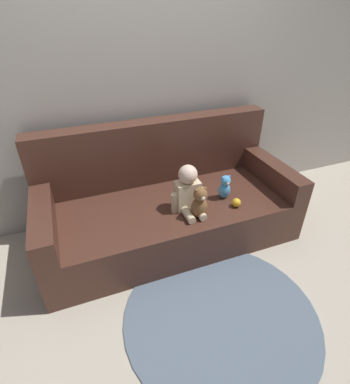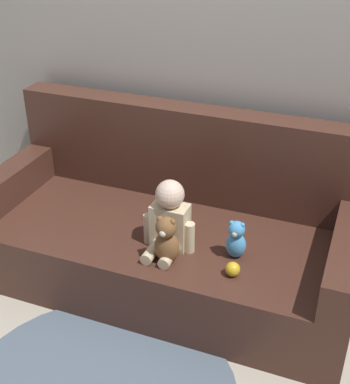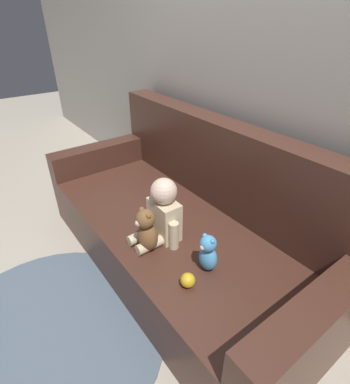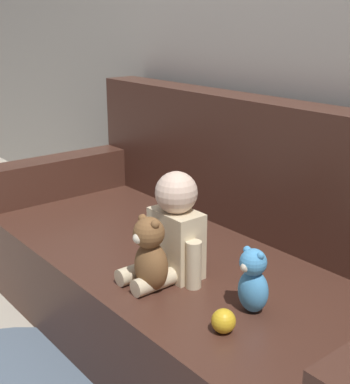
# 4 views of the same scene
# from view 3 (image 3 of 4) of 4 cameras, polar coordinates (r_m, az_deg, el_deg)

# --- Properties ---
(ground_plane) EXTENTS (12.00, 12.00, 0.00)m
(ground_plane) POSITION_cam_3_polar(r_m,az_deg,el_deg) (2.25, 0.07, -13.19)
(ground_plane) COLOR #B7AD99
(wall_back) EXTENTS (8.00, 0.05, 2.60)m
(wall_back) POSITION_cam_3_polar(r_m,az_deg,el_deg) (2.02, 14.27, 22.62)
(wall_back) COLOR #ADA89E
(wall_back) RESTS_ON ground_plane
(couch) EXTENTS (2.17, 0.97, 0.98)m
(couch) POSITION_cam_3_polar(r_m,az_deg,el_deg) (2.08, 1.87, -6.07)
(couch) COLOR #47281E
(couch) RESTS_ON ground_plane
(person_baby) EXTENTS (0.29, 0.30, 0.39)m
(person_baby) POSITION_cam_3_polar(r_m,az_deg,el_deg) (1.75, -2.51, -4.20)
(person_baby) COLOR beige
(person_baby) RESTS_ON couch
(teddy_bear_brown) EXTENTS (0.13, 0.12, 0.27)m
(teddy_bear_brown) POSITION_cam_3_polar(r_m,az_deg,el_deg) (1.69, -5.40, -7.31)
(teddy_bear_brown) COLOR brown
(teddy_bear_brown) RESTS_ON couch
(plush_toy_side) EXTENTS (0.11, 0.10, 0.22)m
(plush_toy_side) POSITION_cam_3_polar(r_m,az_deg,el_deg) (1.59, 6.30, -11.50)
(plush_toy_side) COLOR #4C9EDB
(plush_toy_side) RESTS_ON couch
(toy_ball) EXTENTS (0.08, 0.08, 0.08)m
(toy_ball) POSITION_cam_3_polar(r_m,az_deg,el_deg) (1.55, 2.45, -16.45)
(toy_ball) COLOR gold
(toy_ball) RESTS_ON couch
(floor_rug) EXTENTS (1.35, 1.35, 0.01)m
(floor_rug) POSITION_cam_3_polar(r_m,az_deg,el_deg) (2.01, -23.19, -23.78)
(floor_rug) COLOR slate
(floor_rug) RESTS_ON ground_plane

